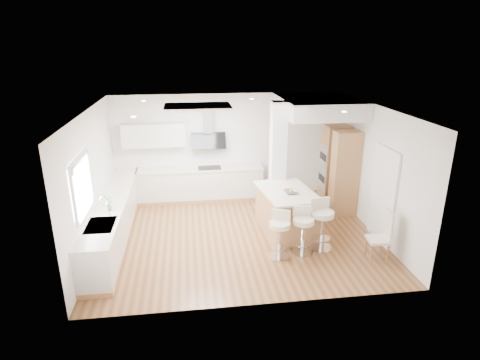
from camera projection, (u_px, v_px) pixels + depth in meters
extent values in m
plane|color=#8F5C35|center=(239.00, 235.00, 8.92)|extent=(6.00, 6.00, 0.00)
cube|color=silver|center=(239.00, 235.00, 8.92)|extent=(6.00, 5.00, 0.02)
cube|color=white|center=(227.00, 146.00, 10.80)|extent=(6.00, 0.04, 2.80)
cube|color=white|center=(92.00, 182.00, 8.08)|extent=(0.04, 5.00, 2.80)
cube|color=white|center=(374.00, 170.00, 8.83)|extent=(0.04, 5.00, 2.80)
cube|color=white|center=(198.00, 107.00, 8.46)|extent=(1.40, 0.95, 0.05)
cube|color=white|center=(198.00, 107.00, 8.47)|extent=(1.25, 0.80, 0.03)
cylinder|color=white|center=(144.00, 101.00, 9.15)|extent=(0.10, 0.10, 0.02)
cylinder|color=white|center=(134.00, 117.00, 7.28)|extent=(0.10, 0.10, 0.02)
cylinder|color=white|center=(252.00, 99.00, 9.47)|extent=(0.10, 0.10, 0.02)
cylinder|color=white|center=(320.00, 101.00, 9.19)|extent=(0.10, 0.10, 0.02)
cylinder|color=white|center=(344.00, 112.00, 7.78)|extent=(0.10, 0.10, 0.02)
cube|color=white|center=(82.00, 185.00, 7.16)|extent=(0.03, 1.15, 0.95)
cube|color=white|center=(78.00, 158.00, 7.00)|extent=(0.04, 1.28, 0.06)
cube|color=white|center=(86.00, 211.00, 7.33)|extent=(0.04, 1.28, 0.06)
cube|color=white|center=(73.00, 198.00, 6.59)|extent=(0.04, 0.06, 0.95)
cube|color=white|center=(90.00, 175.00, 7.73)|extent=(0.04, 0.06, 0.95)
cube|color=#B6B8BE|center=(80.00, 162.00, 7.02)|extent=(0.03, 1.18, 0.14)
cube|color=#484239|center=(384.00, 197.00, 8.40)|extent=(0.02, 0.90, 2.00)
cube|color=white|center=(383.00, 197.00, 8.40)|extent=(0.05, 1.00, 2.10)
cube|color=tan|center=(116.00, 235.00, 8.80)|extent=(0.60, 4.50, 0.10)
cube|color=silver|center=(114.00, 217.00, 8.66)|extent=(0.60, 4.50, 0.76)
cube|color=#F2E4CE|center=(112.00, 200.00, 8.53)|extent=(0.63, 4.50, 0.04)
cube|color=#A2A2A6|center=(100.00, 225.00, 7.35)|extent=(0.50, 0.75, 0.02)
cube|color=#A2A2A6|center=(99.00, 232.00, 7.20)|extent=(0.40, 0.34, 0.10)
cube|color=#A2A2A6|center=(103.00, 224.00, 7.54)|extent=(0.40, 0.34, 0.10)
cylinder|color=silver|center=(109.00, 209.00, 7.59)|extent=(0.02, 0.02, 0.36)
torus|color=silver|center=(104.00, 200.00, 7.52)|extent=(0.18, 0.02, 0.18)
imported|color=#4B8F48|center=(108.00, 203.00, 7.91)|extent=(0.17, 0.12, 0.33)
cube|color=tan|center=(201.00, 198.00, 10.87)|extent=(3.30, 0.60, 0.10)
cube|color=silver|center=(201.00, 183.00, 10.73)|extent=(3.30, 0.60, 0.76)
cube|color=#F2E4CE|center=(200.00, 169.00, 10.59)|extent=(3.33, 0.63, 0.04)
cube|color=black|center=(209.00, 168.00, 10.62)|extent=(0.60, 0.40, 0.01)
cube|color=silver|center=(154.00, 135.00, 10.27)|extent=(1.60, 0.34, 0.60)
cube|color=#A2A2A6|center=(208.00, 120.00, 10.39)|extent=(0.25, 0.18, 0.70)
cube|color=black|center=(209.00, 141.00, 10.50)|extent=(0.90, 0.26, 0.44)
cube|color=white|center=(278.00, 161.00, 9.48)|extent=(0.35, 0.35, 2.80)
cube|color=silver|center=(318.00, 106.00, 9.63)|extent=(1.78, 2.20, 0.40)
cube|color=tan|center=(334.00, 165.00, 10.31)|extent=(0.62, 0.62, 2.10)
cube|color=tan|center=(345.00, 174.00, 9.66)|extent=(0.62, 0.40, 2.10)
cube|color=#A2A2A6|center=(323.00, 157.00, 10.19)|extent=(0.02, 0.55, 0.55)
cube|color=#A2A2A6|center=(322.00, 178.00, 10.38)|extent=(0.02, 0.55, 0.55)
cube|color=black|center=(323.00, 157.00, 10.19)|extent=(0.01, 0.45, 0.18)
cube|color=black|center=(322.00, 178.00, 10.38)|extent=(0.01, 0.45, 0.18)
cube|color=tan|center=(286.00, 212.00, 8.95)|extent=(1.16, 1.64, 0.94)
cube|color=#F2E4CE|center=(287.00, 192.00, 8.79)|extent=(1.26, 1.74, 0.04)
imported|color=gray|center=(290.00, 192.00, 8.62)|extent=(0.32, 0.32, 0.07)
sphere|color=orange|center=(292.00, 191.00, 8.63)|extent=(0.09, 0.09, 0.08)
sphere|color=orange|center=(288.00, 191.00, 8.63)|extent=(0.09, 0.09, 0.08)
sphere|color=olive|center=(291.00, 192.00, 8.58)|extent=(0.09, 0.09, 0.08)
cylinder|color=silver|center=(279.00, 256.00, 8.02)|extent=(0.55, 0.55, 0.03)
cylinder|color=silver|center=(279.00, 242.00, 7.91)|extent=(0.09, 0.09, 0.64)
cylinder|color=silver|center=(279.00, 247.00, 7.96)|extent=(0.43, 0.43, 0.01)
cylinder|color=beige|center=(280.00, 225.00, 7.79)|extent=(0.53, 0.53, 0.10)
cube|color=beige|center=(281.00, 215.00, 7.89)|extent=(0.37, 0.18, 0.22)
cylinder|color=silver|center=(302.00, 252.00, 8.16)|extent=(0.46, 0.46, 0.03)
cylinder|color=silver|center=(303.00, 238.00, 8.05)|extent=(0.07, 0.07, 0.65)
cylinder|color=silver|center=(302.00, 243.00, 8.09)|extent=(0.36, 0.36, 0.01)
cylinder|color=beige|center=(304.00, 221.00, 7.93)|extent=(0.44, 0.44, 0.10)
cube|color=beige|center=(302.00, 211.00, 8.03)|extent=(0.38, 0.07, 0.22)
cylinder|color=silver|center=(320.00, 248.00, 8.34)|extent=(0.53, 0.53, 0.03)
cylinder|color=silver|center=(321.00, 232.00, 8.22)|extent=(0.08, 0.08, 0.71)
cylinder|color=silver|center=(321.00, 238.00, 8.27)|extent=(0.41, 0.41, 0.02)
cylinder|color=beige|center=(323.00, 214.00, 8.09)|extent=(0.50, 0.50, 0.11)
cube|color=beige|center=(320.00, 203.00, 8.20)|extent=(0.42, 0.10, 0.24)
cube|color=beige|center=(378.00, 240.00, 7.83)|extent=(0.44, 0.44, 0.05)
cube|color=beige|center=(389.00, 226.00, 7.73)|extent=(0.09, 0.37, 0.64)
cylinder|color=tan|center=(371.00, 254.00, 7.75)|extent=(0.04, 0.04, 0.39)
cylinder|color=tan|center=(366.00, 246.00, 8.05)|extent=(0.04, 0.04, 0.39)
cylinder|color=tan|center=(387.00, 254.00, 7.75)|extent=(0.04, 0.04, 0.39)
cylinder|color=tan|center=(382.00, 246.00, 8.05)|extent=(0.04, 0.04, 0.39)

